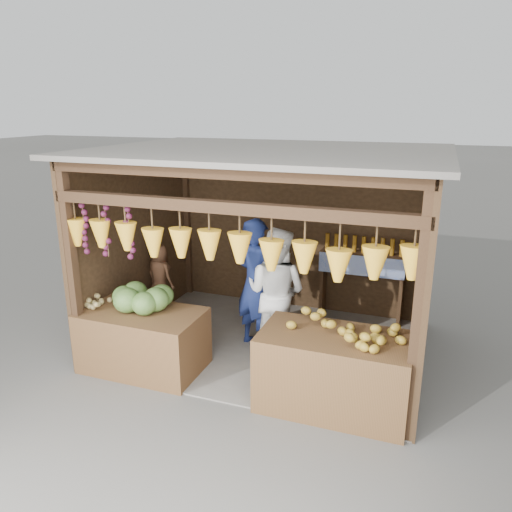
{
  "coord_description": "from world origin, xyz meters",
  "views": [
    {
      "loc": [
        1.99,
        -5.9,
        3.17
      ],
      "look_at": [
        -0.13,
        -0.1,
        1.3
      ],
      "focal_mm": 35.0,
      "sensor_mm": 36.0,
      "label": 1
    }
  ],
  "objects_px": {
    "man_standing": "(256,284)",
    "woman_standing": "(276,292)",
    "vendor_seated": "(160,276)",
    "counter_right": "(334,372)",
    "counter_left": "(143,340)"
  },
  "relations": [
    {
      "from": "counter_right",
      "to": "counter_left",
      "type": "bearing_deg",
      "value": 179.41
    },
    {
      "from": "counter_right",
      "to": "vendor_seated",
      "type": "xyz_separation_m",
      "value": [
        -2.88,
        1.29,
        0.33
      ]
    },
    {
      "from": "counter_left",
      "to": "man_standing",
      "type": "xyz_separation_m",
      "value": [
        1.1,
        1.06,
        0.52
      ]
    },
    {
      "from": "man_standing",
      "to": "woman_standing",
      "type": "distance_m",
      "value": 0.33
    },
    {
      "from": "woman_standing",
      "to": "counter_right",
      "type": "bearing_deg",
      "value": 144.61
    },
    {
      "from": "counter_right",
      "to": "woman_standing",
      "type": "distance_m",
      "value": 1.44
    },
    {
      "from": "man_standing",
      "to": "vendor_seated",
      "type": "xyz_separation_m",
      "value": [
        -1.59,
        0.21,
        -0.14
      ]
    },
    {
      "from": "counter_left",
      "to": "counter_right",
      "type": "height_order",
      "value": "counter_right"
    },
    {
      "from": "counter_right",
      "to": "woman_standing",
      "type": "xyz_separation_m",
      "value": [
        -0.97,
        0.98,
        0.43
      ]
    },
    {
      "from": "woman_standing",
      "to": "vendor_seated",
      "type": "distance_m",
      "value": 1.94
    },
    {
      "from": "woman_standing",
      "to": "vendor_seated",
      "type": "relative_size",
      "value": 1.79
    },
    {
      "from": "woman_standing",
      "to": "counter_left",
      "type": "bearing_deg",
      "value": 43.75
    },
    {
      "from": "man_standing",
      "to": "vendor_seated",
      "type": "bearing_deg",
      "value": 13.79
    },
    {
      "from": "man_standing",
      "to": "woman_standing",
      "type": "relative_size",
      "value": 1.05
    },
    {
      "from": "counter_left",
      "to": "vendor_seated",
      "type": "relative_size",
      "value": 1.54
    }
  ]
}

